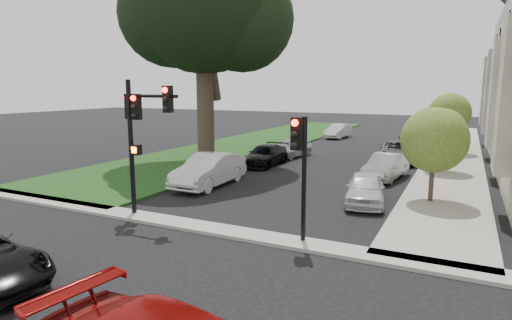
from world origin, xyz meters
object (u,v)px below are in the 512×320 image
at_px(car_parked_6, 265,155).
at_px(car_parked_1, 386,167).
at_px(small_tree_c, 449,114).
at_px(car_parked_7, 291,148).
at_px(car_parked_3, 410,140).
at_px(car_parked_5, 209,170).
at_px(car_parked_2, 398,152).
at_px(traffic_signal_main, 139,123).
at_px(car_parked_9, 338,131).
at_px(traffic_signal_secondary, 300,156).
at_px(car_parked_0, 365,189).
at_px(small_tree_a, 434,140).
at_px(small_tree_b, 443,130).

bearing_deg(car_parked_6, car_parked_1, -6.91).
xyz_separation_m(small_tree_c, car_parked_7, (-9.70, -6.39, -2.28)).
relative_size(car_parked_1, car_parked_3, 0.90).
distance_m(small_tree_c, car_parked_5, 19.43).
relative_size(car_parked_2, car_parked_5, 1.01).
distance_m(traffic_signal_main, car_parked_9, 28.36).
distance_m(traffic_signal_secondary, car_parked_9, 29.08).
bearing_deg(car_parked_3, car_parked_9, 138.16).
bearing_deg(car_parked_5, traffic_signal_secondary, -39.71).
xyz_separation_m(car_parked_0, car_parked_6, (-7.54, 6.26, -0.01)).
xyz_separation_m(car_parked_3, car_parked_7, (-6.99, -7.79, -0.10)).
distance_m(traffic_signal_main, car_parked_3, 24.45).
bearing_deg(car_parked_5, car_parked_0, 0.06).
distance_m(car_parked_0, car_parked_6, 9.80).
xyz_separation_m(traffic_signal_main, car_parked_9, (-0.28, 28.21, -2.85)).
xyz_separation_m(traffic_signal_main, car_parked_5, (-0.48, 5.44, -2.72)).
relative_size(car_parked_0, car_parked_1, 0.93).
relative_size(car_parked_3, car_parked_7, 1.15).
relative_size(traffic_signal_secondary, car_parked_0, 1.05).
relative_size(car_parked_1, car_parked_6, 0.93).
height_order(traffic_signal_secondary, car_parked_6, traffic_signal_secondary).
distance_m(car_parked_2, car_parked_3, 6.49).
height_order(small_tree_a, small_tree_c, small_tree_c).
height_order(small_tree_b, car_parked_1, small_tree_b).
bearing_deg(traffic_signal_main, small_tree_b, 55.43).
relative_size(car_parked_3, car_parked_6, 1.03).
height_order(car_parked_0, car_parked_5, car_parked_5).
bearing_deg(small_tree_c, car_parked_3, 152.82).
xyz_separation_m(traffic_signal_secondary, car_parked_3, (0.62, 23.34, -2.00)).
height_order(car_parked_0, car_parked_2, car_parked_2).
bearing_deg(traffic_signal_main, car_parked_9, 90.56).
bearing_deg(small_tree_b, car_parked_9, 124.66).
relative_size(car_parked_2, car_parked_9, 1.19).
bearing_deg(car_parked_0, traffic_signal_main, -152.48).
bearing_deg(car_parked_3, traffic_signal_secondary, -98.90).
xyz_separation_m(traffic_signal_main, traffic_signal_secondary, (6.27, -0.04, -0.76)).
bearing_deg(traffic_signal_main, car_parked_0, 37.79).
distance_m(small_tree_a, traffic_signal_secondary, 7.55).
distance_m(car_parked_5, car_parked_9, 22.78).
distance_m(small_tree_a, car_parked_2, 10.63).
xyz_separation_m(car_parked_1, car_parked_5, (-7.55, -5.49, 0.13)).
bearing_deg(car_parked_6, car_parked_2, 34.37).
bearing_deg(car_parked_0, small_tree_a, 15.76).
height_order(car_parked_2, car_parked_7, car_parked_2).
bearing_deg(car_parked_6, traffic_signal_main, -88.32).
bearing_deg(car_parked_2, small_tree_b, -54.90).
bearing_deg(car_parked_3, car_parked_7, -139.29).
height_order(small_tree_a, car_parked_2, small_tree_a).
relative_size(traffic_signal_main, car_parked_9, 1.25).
bearing_deg(car_parked_0, car_parked_3, 80.54).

